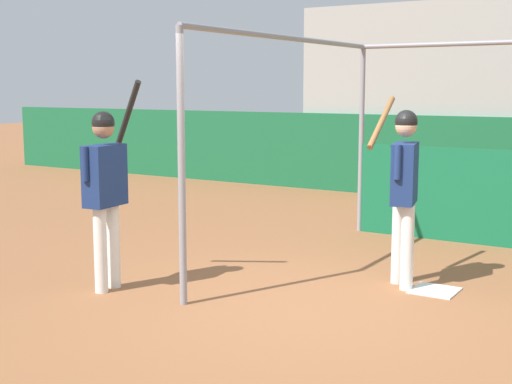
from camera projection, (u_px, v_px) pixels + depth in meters
name	position (u px, v px, depth m)	size (l,w,h in m)	color
ground_plane	(303.00, 309.00, 6.57)	(60.00, 60.00, 0.00)	#935B38
outfield_wall	(494.00, 161.00, 12.38)	(24.00, 0.12, 1.51)	#196038
batting_cage	(461.00, 158.00, 8.45)	(3.34, 4.16, 2.61)	gray
home_plate	(435.00, 290.00, 7.14)	(0.44, 0.44, 0.02)	white
player_batter	(404.00, 180.00, 7.17)	(0.56, 0.87, 1.93)	white
player_waiting	(106.00, 182.00, 7.05)	(0.55, 0.77, 2.10)	white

